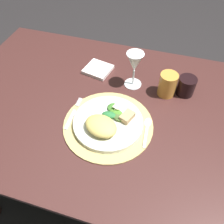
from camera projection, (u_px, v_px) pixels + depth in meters
ground_plane at (118, 185)px, 1.50m from camera, size 6.00×6.00×0.00m
dining_table at (120, 131)px, 1.05m from camera, size 1.45×0.87×0.73m
placemat at (108, 125)px, 0.89m from camera, size 0.34×0.34×0.01m
dinner_plate at (108, 123)px, 0.88m from camera, size 0.26×0.26×0.02m
pasta_serving at (101, 126)px, 0.83m from camera, size 0.15×0.13×0.04m
salad_greens at (114, 113)px, 0.89m from camera, size 0.09×0.09×0.03m
bread_piece at (127, 117)px, 0.87m from camera, size 0.05×0.07×0.02m
fork at (73, 115)px, 0.91m from camera, size 0.02×0.17×0.00m
spoon at (147, 127)px, 0.87m from camera, size 0.03×0.14×0.01m
napkin at (98, 69)px, 1.09m from camera, size 0.13×0.13×0.02m
wine_glass at (135, 64)px, 0.95m from camera, size 0.07×0.07×0.16m
amber_tumbler at (167, 85)px, 0.96m from camera, size 0.07×0.07×0.10m
dark_tumbler at (186, 86)px, 0.97m from camera, size 0.07×0.07×0.08m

